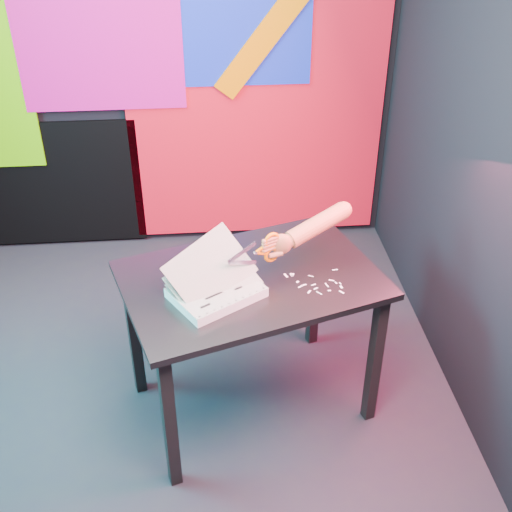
{
  "coord_description": "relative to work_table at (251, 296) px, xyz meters",
  "views": [
    {
      "loc": [
        0.32,
        -2.33,
        2.33
      ],
      "look_at": [
        0.51,
        -0.11,
        0.87
      ],
      "focal_mm": 45.0,
      "sensor_mm": 36.0,
      "label": 1
    }
  ],
  "objects": [
    {
      "name": "scissors",
      "position": [
        0.07,
        -0.0,
        0.25
      ],
      "size": [
        0.23,
        0.12,
        0.14
      ],
      "rotation": [
        0.0,
        0.0,
        0.47
      ],
      "color": "silver",
      "rests_on": "printout_stack"
    },
    {
      "name": "room",
      "position": [
        -0.49,
        0.09,
        0.7
      ],
      "size": [
        3.01,
        3.01,
        2.71
      ],
      "color": "black",
      "rests_on": "ground"
    },
    {
      "name": "printout_stack",
      "position": [
        -0.15,
        -0.12,
        0.13
      ],
      "size": [
        0.43,
        0.4,
        0.27
      ],
      "rotation": [
        0.0,
        0.0,
        0.56
      ],
      "color": "white",
      "rests_on": "work_table"
    },
    {
      "name": "backdrop",
      "position": [
        -0.43,
        1.56,
        0.31
      ],
      "size": [
        2.88,
        0.05,
        2.08
      ],
      "color": "red",
      "rests_on": "ground"
    },
    {
      "name": "hand_forearm",
      "position": [
        0.27,
        0.1,
        0.28
      ],
      "size": [
        0.41,
        0.23,
        0.16
      ],
      "rotation": [
        0.0,
        0.0,
        0.47
      ],
      "color": "#A64B3C",
      "rests_on": "work_table"
    },
    {
      "name": "work_table",
      "position": [
        0.0,
        0.0,
        0.0
      ],
      "size": [
        1.24,
        1.01,
        0.75
      ],
      "rotation": [
        0.0,
        0.0,
        0.31
      ],
      "color": "black",
      "rests_on": "ground"
    },
    {
      "name": "paper_clippings",
      "position": [
        0.26,
        -0.07,
        0.1
      ],
      "size": [
        0.24,
        0.18,
        0.0
      ],
      "color": "silver",
      "rests_on": "work_table"
    }
  ]
}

